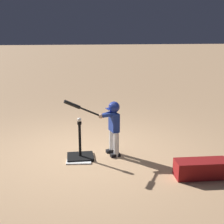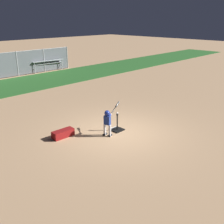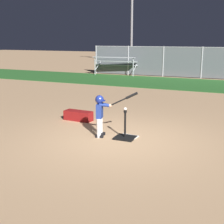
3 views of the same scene
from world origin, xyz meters
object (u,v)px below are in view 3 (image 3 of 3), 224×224
bleachers_center (212,69)px  equipment_bag (78,116)px  baseball (125,109)px  bleachers_right_center (118,65)px  batter_child (101,110)px  batting_tee (125,135)px

bleachers_center → equipment_bag: bleachers_center is taller
baseball → equipment_bag: baseball is taller
baseball → equipment_bag: 2.22m
baseball → equipment_bag: bearing=151.3°
baseball → bleachers_right_center: bleachers_right_center is taller
batter_child → bleachers_center: size_ratio=0.39×
bleachers_right_center → equipment_bag: bearing=-72.6°
batter_child → baseball: (0.59, 0.07, 0.08)m
batting_tee → baseball: bearing=63.4°
batting_tee → equipment_bag: 2.14m
bleachers_right_center → equipment_bag: 12.16m
baseball → equipment_bag: size_ratio=0.09×
batting_tee → bleachers_center: bearing=88.4°
bleachers_center → equipment_bag: 12.98m
batting_tee → bleachers_center: size_ratio=0.24×
bleachers_center → bleachers_right_center: bearing=-168.7°
baseball → bleachers_center: bleachers_center is taller
batting_tee → batter_child: (-0.59, -0.07, 0.57)m
bleachers_center → equipment_bag: size_ratio=3.42×
bleachers_center → batting_tee: bearing=-91.6°
batter_child → baseball: batter_child is taller
batter_child → bleachers_center: batter_child is taller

